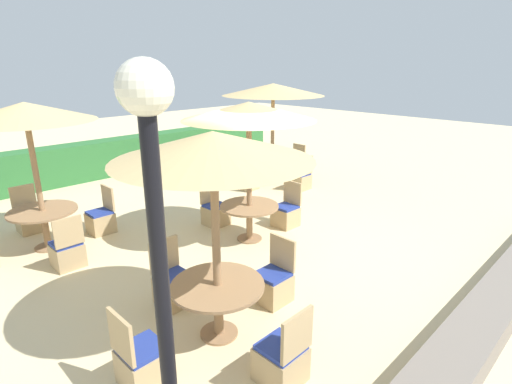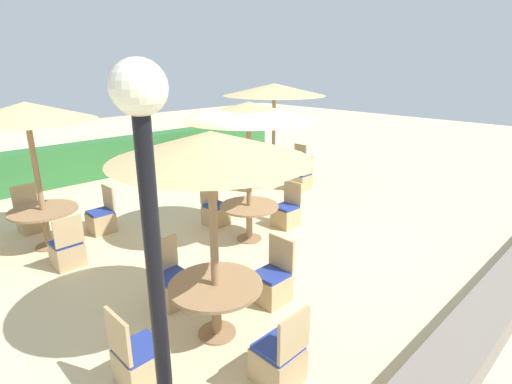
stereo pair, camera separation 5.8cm
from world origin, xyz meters
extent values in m
plane|color=beige|center=(0.00, 0.00, 0.00)|extent=(40.00, 40.00, 0.00)
cube|color=#2D6B33|center=(0.00, 6.98, 0.54)|extent=(13.00, 0.70, 1.07)
cube|color=slate|center=(0.00, -3.60, 0.18)|extent=(10.00, 0.56, 0.37)
cylinder|color=black|center=(-3.92, -2.34, 1.50)|extent=(0.12, 0.12, 3.00)
sphere|color=silver|center=(-3.92, -2.34, 3.14)|extent=(0.36, 0.36, 0.36)
cylinder|color=#93704C|center=(-0.24, 0.54, 1.28)|extent=(0.10, 0.10, 2.56)
cone|color=tan|center=(-0.24, 0.54, 2.48)|extent=(2.41, 2.41, 0.32)
cylinder|color=#93704C|center=(-0.24, 0.54, 0.01)|extent=(0.48, 0.48, 0.03)
cylinder|color=#93704C|center=(-0.24, 0.54, 0.33)|extent=(0.12, 0.12, 0.67)
cylinder|color=#93704C|center=(-0.24, 0.54, 0.69)|extent=(1.12, 1.12, 0.04)
cube|color=tan|center=(-0.21, 1.58, 0.20)|extent=(0.46, 0.46, 0.40)
cube|color=#233893|center=(-0.21, 1.58, 0.43)|extent=(0.42, 0.42, 0.05)
cube|color=tan|center=(-0.21, 1.79, 0.69)|extent=(0.46, 0.04, 0.48)
cube|color=tan|center=(0.76, 0.49, 0.20)|extent=(0.46, 0.46, 0.40)
cube|color=#233893|center=(0.76, 0.49, 0.43)|extent=(0.42, 0.42, 0.05)
cube|color=tan|center=(0.97, 0.49, 0.69)|extent=(0.04, 0.46, 0.48)
cylinder|color=#93704C|center=(3.00, 2.93, 1.34)|extent=(0.10, 0.10, 2.68)
cone|color=tan|center=(3.00, 2.93, 2.60)|extent=(2.79, 2.79, 0.32)
cylinder|color=#93704C|center=(3.00, 2.93, 0.01)|extent=(0.48, 0.48, 0.03)
cylinder|color=#93704C|center=(3.00, 2.93, 0.33)|extent=(0.12, 0.12, 0.67)
cylinder|color=#93704C|center=(3.00, 2.93, 0.69)|extent=(1.09, 1.09, 0.04)
cube|color=tan|center=(2.00, 2.91, 0.20)|extent=(0.46, 0.46, 0.40)
cube|color=#233893|center=(2.00, 2.91, 0.43)|extent=(0.42, 0.42, 0.05)
cube|color=tan|center=(1.79, 2.91, 0.69)|extent=(0.04, 0.46, 0.48)
cube|color=tan|center=(3.02, 1.90, 0.20)|extent=(0.46, 0.46, 0.40)
cube|color=#233893|center=(3.02, 1.90, 0.43)|extent=(0.42, 0.42, 0.05)
cube|color=tan|center=(3.02, 1.69, 0.69)|extent=(0.46, 0.04, 0.48)
cube|color=tan|center=(4.00, 2.91, 0.20)|extent=(0.46, 0.46, 0.40)
cube|color=#233893|center=(4.00, 2.91, 0.43)|extent=(0.42, 0.42, 0.05)
cube|color=tan|center=(4.21, 2.91, 0.69)|extent=(0.04, 0.46, 0.48)
cylinder|color=#93704C|center=(-2.51, -1.23, 1.25)|extent=(0.10, 0.10, 2.51)
cone|color=tan|center=(-2.51, -1.23, 2.43)|extent=(2.25, 2.25, 0.32)
cylinder|color=#93704C|center=(-2.51, -1.23, 0.01)|extent=(0.48, 0.48, 0.03)
cylinder|color=#93704C|center=(-2.51, -1.23, 0.34)|extent=(0.12, 0.12, 0.68)
cylinder|color=#93704C|center=(-2.51, -1.23, 0.70)|extent=(1.15, 1.15, 0.04)
cube|color=tan|center=(-2.51, -0.25, 0.20)|extent=(0.46, 0.46, 0.40)
cube|color=#233893|center=(-2.51, -0.25, 0.43)|extent=(0.42, 0.42, 0.05)
cube|color=tan|center=(-2.51, -0.04, 0.69)|extent=(0.46, 0.04, 0.48)
cube|color=tan|center=(-3.59, -1.28, 0.20)|extent=(0.46, 0.46, 0.40)
cube|color=#233893|center=(-3.59, -1.28, 0.43)|extent=(0.42, 0.42, 0.05)
cube|color=tan|center=(-3.80, -1.28, 0.69)|extent=(0.04, 0.46, 0.48)
cube|color=tan|center=(-2.54, -2.29, 0.20)|extent=(0.46, 0.46, 0.40)
cube|color=#233893|center=(-2.54, -2.29, 0.43)|extent=(0.42, 0.42, 0.05)
cube|color=tan|center=(-2.54, -2.50, 0.69)|extent=(0.46, 0.04, 0.48)
cube|color=tan|center=(-1.48, -1.20, 0.20)|extent=(0.46, 0.46, 0.40)
cube|color=#233893|center=(-1.48, -1.20, 0.43)|extent=(0.42, 0.42, 0.05)
cube|color=tan|center=(-1.27, -1.20, 0.69)|extent=(0.04, 0.46, 0.48)
cylinder|color=#93704C|center=(-3.14, 2.94, 1.29)|extent=(0.10, 0.10, 2.59)
cone|color=tan|center=(-3.14, 2.94, 2.51)|extent=(2.27, 2.27, 0.32)
cylinder|color=#93704C|center=(-3.14, 2.94, 0.01)|extent=(0.48, 0.48, 0.03)
cylinder|color=#93704C|center=(-3.14, 2.94, 0.35)|extent=(0.12, 0.12, 0.71)
cylinder|color=#93704C|center=(-3.14, 2.94, 0.73)|extent=(1.18, 1.18, 0.04)
cube|color=tan|center=(-2.12, 2.93, 0.20)|extent=(0.46, 0.46, 0.40)
cube|color=#233893|center=(-2.12, 2.93, 0.43)|extent=(0.42, 0.42, 0.05)
cube|color=tan|center=(-1.91, 2.93, 0.69)|extent=(0.04, 0.46, 0.48)
cube|color=tan|center=(-3.10, 3.99, 0.20)|extent=(0.46, 0.46, 0.40)
cube|color=#233893|center=(-3.10, 3.99, 0.43)|extent=(0.42, 0.42, 0.05)
cube|color=tan|center=(-3.10, 4.20, 0.69)|extent=(0.46, 0.04, 0.48)
cube|color=tan|center=(-3.15, 1.94, 0.20)|extent=(0.46, 0.46, 0.40)
cube|color=#233893|center=(-3.15, 1.94, 0.43)|extent=(0.42, 0.42, 0.05)
cube|color=tan|center=(-3.15, 1.73, 0.69)|extent=(0.46, 0.04, 0.48)
camera|label=1|loc=(-5.21, -4.57, 3.28)|focal=28.00mm
camera|label=2|loc=(-5.17, -4.61, 3.28)|focal=28.00mm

